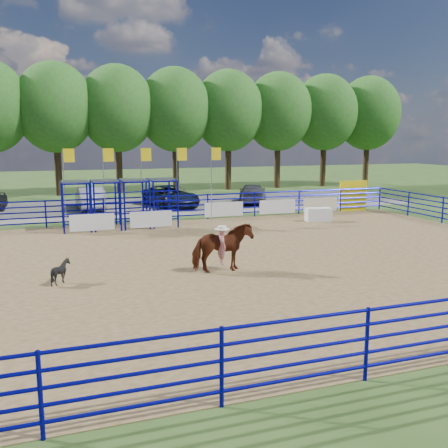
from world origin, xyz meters
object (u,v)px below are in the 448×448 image
Objects in this scene: horse_and_rider at (222,246)px; car_d at (253,194)px; car_b at (90,198)px; car_c at (171,196)px; calf at (61,271)px; announcer_table at (318,215)px.

horse_and_rider reaches higher than car_d.
car_c is at bearing 174.12° from car_b.
calf is at bearing 80.57° from car_b.
announcer_table is 11.16m from car_c.
car_d is (11.57, -0.44, -0.07)m from car_b.
horse_and_rider reaches higher than calf.
car_b is 0.98× the size of car_d.
car_b is at bearing 162.00° from car_c.
horse_and_rider is at bearing -100.78° from calf.
calf is (-14.26, -8.20, 0.02)m from announcer_table.
horse_and_rider reaches higher than car_b.
car_b is at bearing 19.55° from car_d.
calf is 17.75m from car_b.
calf is at bearing 175.92° from horse_and_rider.
car_c is (5.41, -0.37, -0.03)m from car_b.
horse_and_rider reaches higher than car_c.
car_b reaches higher than car_c.
car_c is at bearing 125.92° from announcer_table.
horse_and_rider is 0.48× the size of car_d.
announcer_table is at bearing -68.16° from car_c.
car_d is (-0.39, 8.96, 0.29)m from announcer_table.
calf is at bearing -128.20° from car_c.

